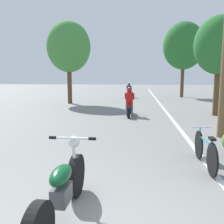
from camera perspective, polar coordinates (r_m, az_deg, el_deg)
lane_stripe_edge at (r=15.02m, az=12.27°, el=0.89°), size 0.14×48.00×0.01m
roadside_tree_right_near at (r=13.01m, az=24.50°, el=14.28°), size 2.46×2.22×4.87m
roadside_tree_right_far at (r=24.05m, az=16.86°, el=14.95°), size 3.83×3.44×7.03m
roadside_tree_left at (r=17.81m, az=-10.38°, el=15.08°), size 3.12×2.81×5.85m
motorcycle_foreground at (r=3.37m, az=-11.87°, el=-17.89°), size 0.72×2.17×1.02m
motorcycle_rider_lead at (r=11.86m, az=4.21°, el=1.73°), size 0.50×2.01×1.43m
motorcycle_rider_far at (r=22.36m, az=4.09°, el=4.76°), size 0.50×2.09×1.36m
bicycle_parked at (r=5.51m, az=21.46°, el=-8.58°), size 0.44×1.71×0.78m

